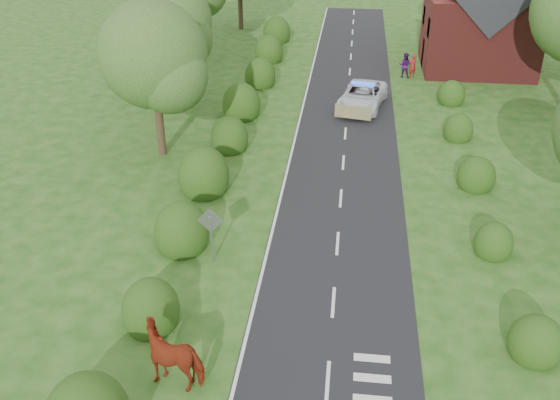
# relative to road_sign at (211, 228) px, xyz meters

# --- Properties ---
(ground) EXTENTS (120.00, 120.00, 0.00)m
(ground) POSITION_rel_road_sign_xyz_m (5.00, -2.00, -1.65)
(ground) COLOR #1E4E13
(road) EXTENTS (6.00, 70.00, 0.02)m
(road) POSITION_rel_road_sign_xyz_m (5.00, 13.00, -1.64)
(road) COLOR black
(road) RESTS_ON ground
(road_markings) EXTENTS (4.96, 70.00, 0.01)m
(road_markings) POSITION_rel_road_sign_xyz_m (3.40, 10.93, -1.63)
(road_markings) COLOR white
(road_markings) RESTS_ON road
(hedgerow_left) EXTENTS (2.75, 50.41, 3.00)m
(hedgerow_left) POSITION_rel_road_sign_xyz_m (-1.51, 9.69, -0.91)
(hedgerow_left) COLOR #284217
(hedgerow_left) RESTS_ON ground
(hedgerow_right) EXTENTS (2.10, 45.78, 2.10)m
(hedgerow_right) POSITION_rel_road_sign_xyz_m (11.60, 9.21, -1.10)
(hedgerow_right) COLOR #284217
(hedgerow_right) RESTS_ON ground
(tree_left_a) EXTENTS (5.74, 5.60, 8.38)m
(tree_left_a) POSITION_rel_road_sign_xyz_m (-4.75, 9.86, 3.69)
(tree_left_a) COLOR #332316
(tree_left_a) RESTS_ON ground
(tree_left_b) EXTENTS (5.74, 5.60, 8.07)m
(tree_left_b) POSITION_rel_road_sign_xyz_m (-6.25, 17.86, 3.39)
(tree_left_b) COLOR #332316
(tree_left_b) RESTS_ON ground
(road_sign) EXTENTS (1.06, 0.08, 2.53)m
(road_sign) POSITION_rel_road_sign_xyz_m (0.00, 0.00, 0.00)
(road_sign) COLOR gray
(road_sign) RESTS_ON ground
(house) EXTENTS (8.00, 7.40, 9.17)m
(house) POSITION_rel_road_sign_xyz_m (14.49, 28.00, 2.13)
(house) COLOR maroon
(house) RESTS_ON ground
(cow) EXTENTS (2.59, 1.58, 1.74)m
(cow) POSITION_rel_road_sign_xyz_m (0.25, -6.34, -0.78)
(cow) COLOR maroon
(cow) RESTS_ON ground
(police_van) EXTENTS (3.59, 5.95, 1.68)m
(police_van) POSITION_rel_road_sign_xyz_m (5.93, 18.49, -0.89)
(police_van) COLOR silver
(police_van) RESTS_ON ground
(pedestrian_red) EXTENTS (0.74, 0.68, 1.69)m
(pedestrian_red) POSITION_rel_road_sign_xyz_m (9.58, 25.32, -0.81)
(pedestrian_red) COLOR maroon
(pedestrian_red) RESTS_ON ground
(pedestrian_purple) EXTENTS (1.01, 0.86, 1.83)m
(pedestrian_purple) POSITION_rel_road_sign_xyz_m (9.01, 25.18, -0.74)
(pedestrian_purple) COLOR #3F1155
(pedestrian_purple) RESTS_ON ground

